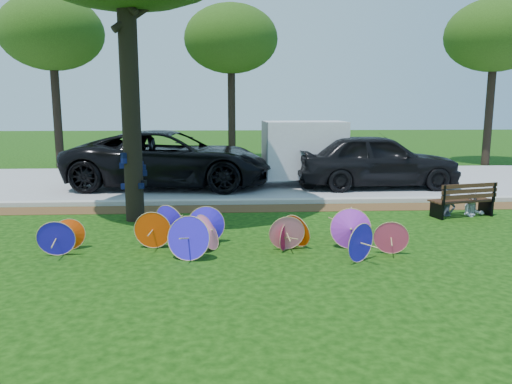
% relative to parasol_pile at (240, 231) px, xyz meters
% --- Properties ---
extents(ground, '(90.00, 90.00, 0.00)m').
position_rel_parasol_pile_xyz_m(ground, '(-0.12, -0.67, -0.37)').
color(ground, black).
rests_on(ground, ground).
extents(mulch_strip, '(90.00, 1.00, 0.01)m').
position_rel_parasol_pile_xyz_m(mulch_strip, '(-0.12, 3.83, -0.36)').
color(mulch_strip, '#472D16').
rests_on(mulch_strip, ground).
extents(curb, '(90.00, 0.30, 0.12)m').
position_rel_parasol_pile_xyz_m(curb, '(-0.12, 4.53, -0.31)').
color(curb, '#B7B5AD').
rests_on(curb, ground).
extents(street, '(90.00, 8.00, 0.01)m').
position_rel_parasol_pile_xyz_m(street, '(-0.12, 8.68, -0.36)').
color(street, gray).
rests_on(street, ground).
extents(parasol_pile, '(6.95, 2.19, 0.83)m').
position_rel_parasol_pile_xyz_m(parasol_pile, '(0.00, 0.00, 0.00)').
color(parasol_pile, purple).
rests_on(parasol_pile, ground).
extents(black_van, '(7.15, 3.80, 1.91)m').
position_rel_parasol_pile_xyz_m(black_van, '(-2.18, 7.57, 0.59)').
color(black_van, black).
rests_on(black_van, ground).
extents(dark_pickup, '(5.45, 2.30, 1.84)m').
position_rel_parasol_pile_xyz_m(dark_pickup, '(4.76, 7.08, 0.55)').
color(dark_pickup, black).
rests_on(dark_pickup, ground).
extents(cargo_trailer, '(2.78, 1.81, 2.51)m').
position_rel_parasol_pile_xyz_m(cargo_trailer, '(2.41, 7.71, 0.88)').
color(cargo_trailer, silver).
rests_on(cargo_trailer, ground).
extents(park_bench, '(1.74, 0.98, 0.86)m').
position_rel_parasol_pile_xyz_m(park_bench, '(5.63, 2.64, 0.06)').
color(park_bench, black).
rests_on(park_bench, ground).
extents(person_left, '(0.48, 0.32, 1.29)m').
position_rel_parasol_pile_xyz_m(person_left, '(5.28, 2.69, 0.28)').
color(person_left, '#373F4B').
rests_on(person_left, ground).
extents(person_right, '(0.60, 0.49, 1.14)m').
position_rel_parasol_pile_xyz_m(person_right, '(5.98, 2.69, 0.20)').
color(person_right, silver).
rests_on(person_right, ground).
extents(bg_trees, '(23.76, 6.33, 7.40)m').
position_rel_parasol_pile_xyz_m(bg_trees, '(1.31, 13.68, 5.40)').
color(bg_trees, black).
rests_on(bg_trees, ground).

